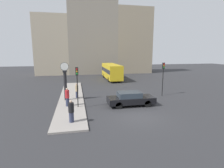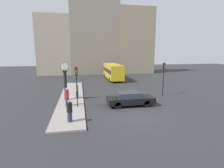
{
  "view_description": "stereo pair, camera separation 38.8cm",
  "coord_description": "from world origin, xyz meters",
  "px_view_note": "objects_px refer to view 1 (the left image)",
  "views": [
    {
      "loc": [
        -5.05,
        -13.37,
        5.4
      ],
      "look_at": [
        -0.99,
        6.23,
        1.75
      ],
      "focal_mm": 28.0,
      "sensor_mm": 36.0,
      "label": 1
    },
    {
      "loc": [
        -4.66,
        -13.44,
        5.4
      ],
      "look_at": [
        -0.99,
        6.23,
        1.75
      ],
      "focal_mm": 28.0,
      "sensor_mm": 36.0,
      "label": 2
    }
  ],
  "objects_px": {
    "pedestrian_black_jacket": "(71,111)",
    "pedestrian_red_top": "(67,97)",
    "traffic_light_near": "(77,79)",
    "traffic_light_far": "(163,72)",
    "bus_distant": "(111,71)",
    "pedestrian_tan_coat": "(77,91)",
    "sedan_car": "(130,99)",
    "street_clock": "(65,82)"
  },
  "relations": [
    {
      "from": "pedestrian_black_jacket",
      "to": "pedestrian_red_top",
      "type": "height_order",
      "value": "pedestrian_red_top"
    },
    {
      "from": "traffic_light_near",
      "to": "traffic_light_far",
      "type": "bearing_deg",
      "value": 15.94
    },
    {
      "from": "bus_distant",
      "to": "pedestrian_tan_coat",
      "type": "bearing_deg",
      "value": -116.59
    },
    {
      "from": "sedan_car",
      "to": "bus_distant",
      "type": "bearing_deg",
      "value": 84.8
    },
    {
      "from": "traffic_light_near",
      "to": "pedestrian_black_jacket",
      "type": "xyz_separation_m",
      "value": [
        -0.54,
        -3.73,
        -1.92
      ]
    },
    {
      "from": "pedestrian_red_top",
      "to": "pedestrian_tan_coat",
      "type": "bearing_deg",
      "value": 73.05
    },
    {
      "from": "traffic_light_far",
      "to": "street_clock",
      "type": "height_order",
      "value": "street_clock"
    },
    {
      "from": "sedan_car",
      "to": "street_clock",
      "type": "height_order",
      "value": "street_clock"
    },
    {
      "from": "street_clock",
      "to": "sedan_car",
      "type": "bearing_deg",
      "value": -24.78
    },
    {
      "from": "pedestrian_tan_coat",
      "to": "pedestrian_black_jacket",
      "type": "bearing_deg",
      "value": -93.73
    },
    {
      "from": "sedan_car",
      "to": "pedestrian_tan_coat",
      "type": "height_order",
      "value": "pedestrian_tan_coat"
    },
    {
      "from": "traffic_light_far",
      "to": "pedestrian_black_jacket",
      "type": "xyz_separation_m",
      "value": [
        -11.0,
        -6.72,
        -1.96
      ]
    },
    {
      "from": "traffic_light_near",
      "to": "pedestrian_black_jacket",
      "type": "bearing_deg",
      "value": -98.2
    },
    {
      "from": "traffic_light_far",
      "to": "pedestrian_black_jacket",
      "type": "distance_m",
      "value": 13.04
    },
    {
      "from": "sedan_car",
      "to": "traffic_light_near",
      "type": "height_order",
      "value": "traffic_light_near"
    },
    {
      "from": "sedan_car",
      "to": "pedestrian_red_top",
      "type": "xyz_separation_m",
      "value": [
        -6.29,
        0.64,
        0.32
      ]
    },
    {
      "from": "pedestrian_black_jacket",
      "to": "pedestrian_red_top",
      "type": "bearing_deg",
      "value": 96.38
    },
    {
      "from": "bus_distant",
      "to": "sedan_car",
      "type": "bearing_deg",
      "value": -95.2
    },
    {
      "from": "bus_distant",
      "to": "traffic_light_far",
      "type": "relative_size",
      "value": 2.32
    },
    {
      "from": "pedestrian_red_top",
      "to": "traffic_light_near",
      "type": "bearing_deg",
      "value": -24.79
    },
    {
      "from": "pedestrian_red_top",
      "to": "pedestrian_black_jacket",
      "type": "bearing_deg",
      "value": -83.62
    },
    {
      "from": "traffic_light_near",
      "to": "traffic_light_far",
      "type": "height_order",
      "value": "traffic_light_far"
    },
    {
      "from": "sedan_car",
      "to": "pedestrian_tan_coat",
      "type": "xyz_separation_m",
      "value": [
        -5.35,
        3.74,
        0.26
      ]
    },
    {
      "from": "traffic_light_far",
      "to": "street_clock",
      "type": "bearing_deg",
      "value": -179.34
    },
    {
      "from": "traffic_light_near",
      "to": "pedestrian_black_jacket",
      "type": "height_order",
      "value": "traffic_light_near"
    },
    {
      "from": "traffic_light_far",
      "to": "pedestrian_red_top",
      "type": "height_order",
      "value": "traffic_light_far"
    },
    {
      "from": "pedestrian_tan_coat",
      "to": "traffic_light_far",
      "type": "bearing_deg",
      "value": -3.14
    },
    {
      "from": "sedan_car",
      "to": "traffic_light_near",
      "type": "relative_size",
      "value": 1.23
    },
    {
      "from": "traffic_light_far",
      "to": "street_clock",
      "type": "xyz_separation_m",
      "value": [
        -11.74,
        -0.13,
        -0.76
      ]
    },
    {
      "from": "street_clock",
      "to": "pedestrian_red_top",
      "type": "relative_size",
      "value": 2.29
    },
    {
      "from": "pedestrian_red_top",
      "to": "street_clock",
      "type": "bearing_deg",
      "value": 96.47
    },
    {
      "from": "bus_distant",
      "to": "pedestrian_red_top",
      "type": "relative_size",
      "value": 5.25
    },
    {
      "from": "traffic_light_far",
      "to": "pedestrian_tan_coat",
      "type": "relative_size",
      "value": 2.44
    },
    {
      "from": "sedan_car",
      "to": "street_clock",
      "type": "xyz_separation_m",
      "value": [
        -6.56,
        3.03,
        1.45
      ]
    },
    {
      "from": "traffic_light_far",
      "to": "street_clock",
      "type": "relative_size",
      "value": 0.99
    },
    {
      "from": "street_clock",
      "to": "traffic_light_far",
      "type": "bearing_deg",
      "value": 0.66
    },
    {
      "from": "traffic_light_near",
      "to": "pedestrian_tan_coat",
      "type": "height_order",
      "value": "traffic_light_near"
    },
    {
      "from": "sedan_car",
      "to": "pedestrian_black_jacket",
      "type": "height_order",
      "value": "pedestrian_black_jacket"
    },
    {
      "from": "bus_distant",
      "to": "traffic_light_near",
      "type": "xyz_separation_m",
      "value": [
        -6.89,
        -17.45,
        1.19
      ]
    },
    {
      "from": "sedan_car",
      "to": "traffic_light_far",
      "type": "relative_size",
      "value": 1.15
    },
    {
      "from": "bus_distant",
      "to": "pedestrian_black_jacket",
      "type": "bearing_deg",
      "value": -109.32
    },
    {
      "from": "bus_distant",
      "to": "traffic_light_near",
      "type": "distance_m",
      "value": 18.79
    }
  ]
}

